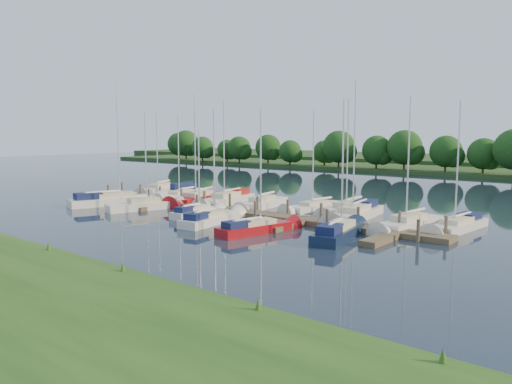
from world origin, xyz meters
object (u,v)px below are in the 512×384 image
Objects in this scene: sailboat_n_0 at (159,191)px; sailboat_s_2 at (197,213)px; dock at (229,212)px; sailboat_n_5 at (262,205)px; motorboat at (182,192)px.

sailboat_s_2 is (16.32, -9.33, 0.03)m from sailboat_n_0.
sailboat_n_0 is at bearing 159.59° from dock.
dock is 3.85× the size of sailboat_n_5.
dock is 3.08m from sailboat_s_2.
sailboat_n_0 is 17.71m from sailboat_n_5.
motorboat is 13.90m from sailboat_n_5.
sailboat_n_0 reaches higher than sailboat_n_5.
motorboat is 0.75× the size of sailboat_s_2.
sailboat_n_0 is 18.80m from sailboat_s_2.
sailboat_n_5 reaches higher than motorboat.
sailboat_n_5 is at bearing 91.66° from dock.
motorboat is (3.86, 0.26, 0.08)m from sailboat_n_0.
sailboat_n_0 reaches higher than sailboat_s_2.
sailboat_n_0 is 1.01× the size of sailboat_n_5.
sailboat_s_2 is (-1.47, -2.71, 0.12)m from dock.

